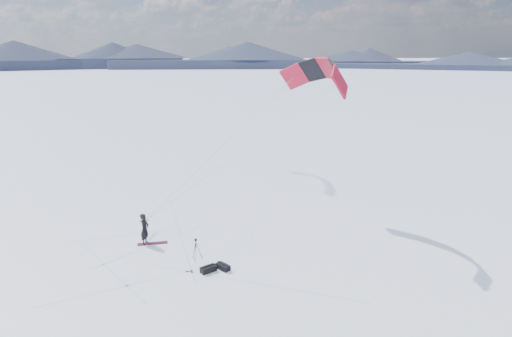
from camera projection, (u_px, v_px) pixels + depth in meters
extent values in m
plane|color=white|center=(165.00, 254.00, 23.12)|extent=(1800.00, 1800.00, 0.00)
cube|color=#151E2F|center=(486.00, 66.00, 289.46)|extent=(145.33, 128.71, 4.68)
cone|color=#151E2F|center=(487.00, 62.00, 288.85)|extent=(89.94, 89.94, 8.00)
cube|color=#151E2F|center=(345.00, 64.00, 323.42)|extent=(156.07, 96.69, 4.68)
cone|color=#151E2F|center=(345.00, 61.00, 322.81)|extent=(82.96, 82.96, 8.00)
cube|color=#151E2F|center=(220.00, 64.00, 330.64)|extent=(152.94, 56.08, 4.68)
cone|color=#151E2F|center=(220.00, 61.00, 330.03)|extent=(68.60, 68.60, 8.00)
cube|color=#151E2F|center=(90.00, 65.00, 310.49)|extent=(156.25, 77.25, 4.68)
cone|color=#151E2F|center=(90.00, 61.00, 309.88)|extent=(76.64, 76.64, 8.00)
cube|color=silver|center=(42.00, 302.00, 18.59)|extent=(6.00, 0.12, 0.01)
cube|color=silver|center=(94.00, 274.00, 21.03)|extent=(3.52, 7.29, 0.01)
cube|color=silver|center=(136.00, 251.00, 23.46)|extent=(6.45, 7.79, 0.01)
cube|color=silver|center=(169.00, 232.00, 25.90)|extent=(11.66, 3.07, 0.01)
cube|color=silver|center=(199.00, 277.00, 20.69)|extent=(1.27, 5.91, 0.01)
cube|color=silver|center=(230.00, 254.00, 23.13)|extent=(6.52, 4.83, 0.01)
imported|color=black|center=(146.00, 244.00, 24.32)|extent=(0.61, 0.76, 1.82)
cube|color=maroon|center=(153.00, 243.00, 24.32)|extent=(1.69, 0.39, 0.04)
cylinder|color=black|center=(199.00, 251.00, 22.34)|extent=(0.34, 0.09, 1.02)
cylinder|color=black|center=(194.00, 250.00, 22.39)|extent=(0.24, 0.27, 1.02)
cylinder|color=black|center=(195.00, 252.00, 22.14)|extent=(0.13, 0.33, 1.02)
cylinder|color=black|center=(196.00, 245.00, 22.19)|extent=(0.03, 0.03, 0.31)
cube|color=black|center=(196.00, 241.00, 22.14)|extent=(0.07, 0.07, 0.04)
cube|color=black|center=(196.00, 240.00, 22.12)|extent=(0.13, 0.10, 0.09)
cylinder|color=black|center=(196.00, 239.00, 22.20)|extent=(0.06, 0.09, 0.06)
cube|color=black|center=(208.00, 269.00, 21.16)|extent=(0.87, 0.71, 0.30)
cylinder|color=black|center=(208.00, 266.00, 21.12)|extent=(0.69, 0.43, 0.07)
cube|color=black|center=(223.00, 267.00, 21.41)|extent=(0.75, 0.82, 0.28)
cylinder|color=black|center=(223.00, 264.00, 21.37)|extent=(0.50, 0.62, 0.09)
cube|color=#AB132A|center=(340.00, 82.00, 23.00)|extent=(1.50, 1.53, 1.85)
cube|color=black|center=(338.00, 72.00, 24.26)|extent=(1.06, 1.69, 1.58)
cube|color=#AB132A|center=(328.00, 68.00, 25.66)|extent=(1.27, 1.69, 1.28)
cube|color=black|center=(312.00, 70.00, 27.00)|extent=(1.65, 1.54, 1.58)
cube|color=#AB132A|center=(294.00, 77.00, 28.07)|extent=(1.95, 1.21, 1.85)
cylinder|color=#929298|center=(240.00, 153.00, 23.48)|extent=(10.84, 0.53, 7.64)
cylinder|color=#929298|center=(225.00, 143.00, 26.01)|extent=(9.65, 5.00, 7.64)
cylinder|color=black|center=(144.00, 221.00, 23.96)|extent=(0.54, 0.15, 0.03)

